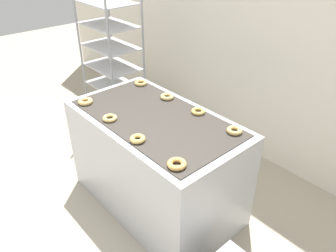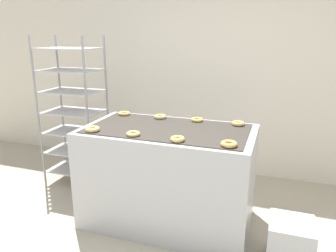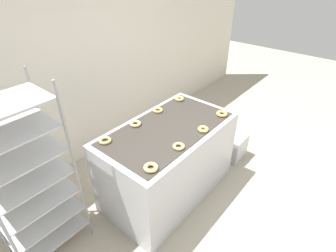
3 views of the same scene
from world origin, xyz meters
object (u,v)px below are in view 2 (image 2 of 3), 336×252
(glaze_bin, at_px, (290,243))
(donut_far_midleft, at_px, (160,117))
(donut_near_left, at_px, (93,129))
(donut_near_midright, at_px, (178,139))
(donut_far_midright, at_px, (197,120))
(donut_far_right, at_px, (238,123))
(donut_far_left, at_px, (124,113))
(fryer_machine, at_px, (168,176))
(donut_near_right, at_px, (229,144))
(baking_rack_cart, at_px, (74,112))
(donut_near_midleft, at_px, (133,134))

(glaze_bin, distance_m, donut_far_midleft, 1.66)
(donut_near_left, height_order, donut_near_midright, donut_near_left)
(donut_far_midright, relative_size, donut_far_right, 0.98)
(donut_near_left, distance_m, donut_far_left, 0.63)
(donut_far_midleft, bearing_deg, donut_far_left, 178.85)
(donut_far_left, relative_size, donut_far_midright, 1.05)
(fryer_machine, relative_size, donut_near_right, 12.01)
(baking_rack_cart, relative_size, donut_near_midleft, 14.80)
(glaze_bin, height_order, donut_near_midleft, donut_near_midleft)
(glaze_bin, distance_m, donut_far_right, 1.13)
(donut_far_midleft, bearing_deg, donut_near_left, -123.78)
(donut_far_midleft, bearing_deg, donut_near_midright, -58.58)
(donut_far_left, xyz_separation_m, donut_far_midleft, (0.42, -0.01, 0.00))
(donut_near_midright, height_order, donut_far_left, donut_near_midright)
(baking_rack_cart, xyz_separation_m, donut_near_right, (1.96, -0.77, 0.08))
(donut_far_midright, height_order, donut_far_right, donut_far_right)
(fryer_machine, xyz_separation_m, donut_near_left, (-0.61, -0.31, 0.50))
(baking_rack_cart, distance_m, donut_far_left, 0.76)
(glaze_bin, bearing_deg, baking_rack_cart, 163.70)
(fryer_machine, distance_m, donut_far_midright, 0.63)
(baking_rack_cart, distance_m, glaze_bin, 2.70)
(donut_near_right, height_order, donut_far_right, donut_near_right)
(fryer_machine, relative_size, donut_near_left, 12.05)
(baking_rack_cart, xyz_separation_m, donut_far_midright, (1.55, -0.13, 0.07))
(glaze_bin, relative_size, donut_far_midleft, 2.91)
(donut_near_left, bearing_deg, fryer_machine, 27.15)
(baking_rack_cart, bearing_deg, fryer_machine, -18.68)
(baking_rack_cart, height_order, donut_near_midright, baking_rack_cart)
(donut_far_midleft, xyz_separation_m, donut_far_midright, (0.39, 0.01, -0.00))
(donut_near_left, relative_size, donut_near_midright, 1.11)
(donut_near_midright, bearing_deg, donut_far_midleft, 121.42)
(donut_far_midright, bearing_deg, donut_near_midright, -90.03)
(baking_rack_cart, relative_size, donut_far_midleft, 13.97)
(donut_far_right, bearing_deg, donut_near_left, -152.79)
(fryer_machine, distance_m, donut_near_left, 0.85)
(donut_near_midright, bearing_deg, fryer_machine, 120.90)
(donut_near_midleft, height_order, donut_near_right, donut_near_right)
(baking_rack_cart, bearing_deg, donut_far_midright, -4.88)
(donut_near_midleft, bearing_deg, donut_far_right, 37.41)
(donut_far_right, bearing_deg, glaze_bin, -47.15)
(donut_near_midright, height_order, donut_far_midright, donut_near_midright)
(baking_rack_cart, distance_m, donut_far_midleft, 1.17)
(glaze_bin, height_order, donut_far_right, donut_far_right)
(donut_near_midleft, bearing_deg, donut_far_left, 122.41)
(donut_far_midleft, xyz_separation_m, donut_far_right, (0.80, -0.00, 0.00))
(donut_near_left, xyz_separation_m, donut_far_right, (1.21, 0.62, -0.00))
(donut_near_midleft, xyz_separation_m, donut_far_right, (0.81, 0.62, 0.00))
(donut_near_right, xyz_separation_m, donut_far_left, (-1.22, 0.63, -0.00))
(baking_rack_cart, xyz_separation_m, donut_far_left, (0.74, -0.14, 0.07))
(baking_rack_cart, bearing_deg, donut_far_midleft, -7.19)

